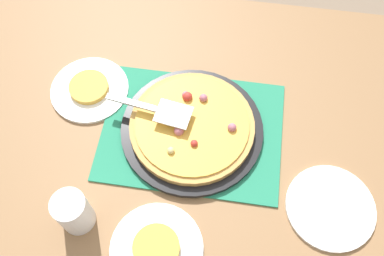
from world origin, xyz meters
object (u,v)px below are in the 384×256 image
Objects in this scene: pizza at (192,125)px; served_slice_right at (156,247)px; plate_near_left at (90,90)px; plate_far_right at (157,249)px; served_slice_left at (89,87)px; pizza_server at (156,109)px; plate_side at (330,207)px; cup_far at (74,212)px; pizza_pan at (192,129)px.

pizza is 0.32m from served_slice_right.
plate_near_left is 1.00× the size of plate_far_right.
served_slice_left is 0.47× the size of pizza_server.
plate_side is at bearing -20.24° from plate_near_left.
cup_far is at bearing -78.97° from plate_near_left.
pizza is at bearing -15.86° from plate_near_left.
served_slice_right is (0.27, -0.41, 0.01)m from plate_near_left.
plate_near_left is (-0.31, 0.09, -0.03)m from pizza.
served_slice_left and served_slice_right have the same top height.
pizza_server reaches higher than pizza.
cup_far reaches higher than pizza_server.
pizza_pan is 1.62× the size of pizza_server.
plate_side is at bearing 21.72° from plate_far_right.
plate_far_right is (-0.04, -0.32, -0.01)m from pizza_pan.
served_slice_right is 0.47× the size of pizza_server.
pizza_server reaches higher than served_slice_left.
cup_far is (0.07, -0.37, 0.04)m from served_slice_left.
pizza_server is at bearing 100.18° from served_slice_right.
served_slice_left is at bearing 164.01° from pizza_pan.
pizza_pan is 1.15× the size of pizza.
plate_near_left is 0.38m from cup_far.
plate_side is 2.00× the size of served_slice_right.
served_slice_right is at bearing 180.00° from plate_far_right.
pizza_server reaches higher than served_slice_right.
plate_side is at bearing -20.24° from served_slice_left.
pizza_pan is at bearing 83.56° from plate_far_right.
pizza_server is (-0.10, 0.01, 0.06)m from pizza_pan.
pizza_pan is 0.11m from pizza_server.
served_slice_right is 0.21m from cup_far.
pizza is at bearing 83.63° from plate_far_right.
plate_near_left is at bearing 101.03° from cup_far.
plate_far_right is 1.00× the size of plate_side.
served_slice_right reaches higher than pizza_pan.
cup_far is (0.07, -0.37, 0.06)m from plate_near_left.
cup_far reaches higher than plate_side.
plate_near_left is at bearing 159.76° from plate_side.
served_slice_left is (-0.67, 0.25, 0.01)m from plate_side.
plate_far_right is 0.49m from served_slice_left.
served_slice_left is at bearing 123.44° from plate_far_right.
pizza_server reaches higher than plate_near_left.
plate_side is (0.37, -0.16, -0.03)m from pizza.
served_slice_right is at bearing -56.56° from served_slice_left.
pizza reaches higher than plate_near_left.
served_slice_left reaches higher than plate_side.
plate_far_right is at bearing -96.44° from pizza_pan.
served_slice_right reaches higher than plate_far_right.
plate_far_right is 1.83× the size of cup_far.
pizza_server is at bearing 64.76° from cup_far.
pizza is 3.00× the size of served_slice_right.
cup_far is at bearing 167.84° from plate_far_right.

